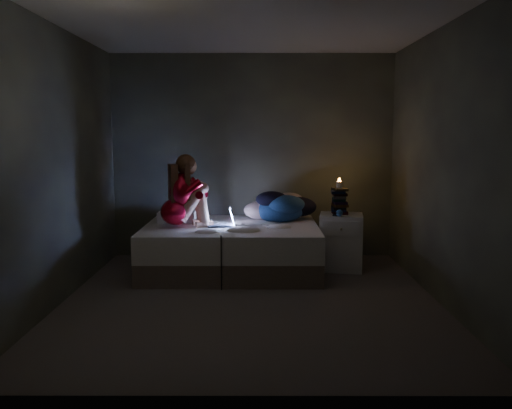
{
  "coord_description": "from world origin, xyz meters",
  "views": [
    {
      "loc": [
        0.07,
        -5.01,
        1.61
      ],
      "look_at": [
        0.05,
        1.0,
        0.8
      ],
      "focal_mm": 37.58,
      "sensor_mm": 36.0,
      "label": 1
    }
  ],
  "objects_px": {
    "nightstand": "(341,242)",
    "woman": "(175,191)",
    "bed": "(232,248)",
    "laptop": "(221,217)",
    "phone": "(337,215)",
    "candle": "(339,185)"
  },
  "relations": [
    {
      "from": "laptop",
      "to": "candle",
      "type": "height_order",
      "value": "candle"
    },
    {
      "from": "nightstand",
      "to": "candle",
      "type": "distance_m",
      "value": 0.68
    },
    {
      "from": "bed",
      "to": "phone",
      "type": "distance_m",
      "value": 1.29
    },
    {
      "from": "bed",
      "to": "laptop",
      "type": "xyz_separation_m",
      "value": [
        -0.11,
        -0.09,
        0.38
      ]
    },
    {
      "from": "laptop",
      "to": "candle",
      "type": "bearing_deg",
      "value": 2.94
    },
    {
      "from": "nightstand",
      "to": "laptop",
      "type": "bearing_deg",
      "value": -163.46
    },
    {
      "from": "bed",
      "to": "candle",
      "type": "relative_size",
      "value": 24.87
    },
    {
      "from": "nightstand",
      "to": "candle",
      "type": "height_order",
      "value": "candle"
    },
    {
      "from": "bed",
      "to": "phone",
      "type": "height_order",
      "value": "phone"
    },
    {
      "from": "woman",
      "to": "phone",
      "type": "xyz_separation_m",
      "value": [
        1.85,
        0.14,
        -0.3
      ]
    },
    {
      "from": "nightstand",
      "to": "phone",
      "type": "height_order",
      "value": "phone"
    },
    {
      "from": "nightstand",
      "to": "woman",
      "type": "bearing_deg",
      "value": -163.67
    },
    {
      "from": "bed",
      "to": "woman",
      "type": "height_order",
      "value": "woman"
    },
    {
      "from": "candle",
      "to": "woman",
      "type": "bearing_deg",
      "value": -171.13
    },
    {
      "from": "woman",
      "to": "candle",
      "type": "relative_size",
      "value": 10.33
    },
    {
      "from": "bed",
      "to": "woman",
      "type": "relative_size",
      "value": 2.41
    },
    {
      "from": "woman",
      "to": "candle",
      "type": "height_order",
      "value": "woman"
    },
    {
      "from": "candle",
      "to": "laptop",
      "type": "bearing_deg",
      "value": -170.31
    },
    {
      "from": "woman",
      "to": "bed",
      "type": "bearing_deg",
      "value": -5.78
    },
    {
      "from": "bed",
      "to": "laptop",
      "type": "distance_m",
      "value": 0.41
    },
    {
      "from": "bed",
      "to": "laptop",
      "type": "relative_size",
      "value": 6.35
    },
    {
      "from": "bed",
      "to": "candle",
      "type": "distance_m",
      "value": 1.46
    }
  ]
}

